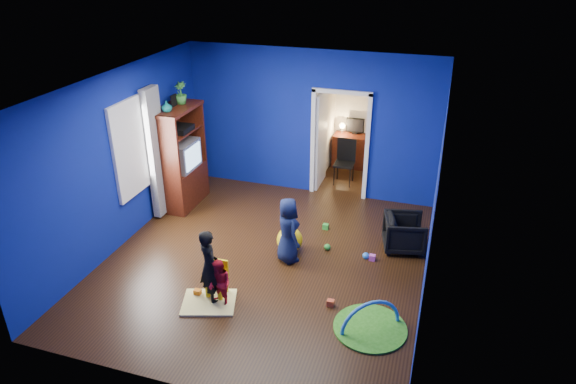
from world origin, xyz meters
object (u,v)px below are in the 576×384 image
(child_navy, at_px, (288,230))
(kid_chair, at_px, (216,281))
(vase, at_px, (167,106))
(armchair, at_px, (404,233))
(tv_armoire, at_px, (181,157))
(crt_tv, at_px, (182,155))
(play_mat, at_px, (370,328))
(hopper_ball, at_px, (290,240))
(toddler_red, at_px, (220,284))
(study_desk, at_px, (353,151))
(folding_chair, at_px, (344,163))
(child_black, at_px, (209,266))

(child_navy, xyz_separation_m, kid_chair, (-0.71, -1.21, -0.30))
(child_navy, height_order, vase, vase)
(armchair, relative_size, kid_chair, 1.32)
(tv_armoire, relative_size, crt_tv, 2.80)
(kid_chair, bearing_deg, play_mat, -2.21)
(play_mat, bearing_deg, hopper_ball, 136.85)
(armchair, distance_m, toddler_red, 3.27)
(toddler_red, xyz_separation_m, vase, (-2.00, 2.41, 1.68))
(child_navy, bearing_deg, study_desk, -45.61)
(study_desk, relative_size, folding_chair, 0.96)
(vase, relative_size, kid_chair, 0.39)
(child_navy, bearing_deg, play_mat, -170.98)
(child_navy, bearing_deg, armchair, -104.77)
(armchair, distance_m, tv_armoire, 4.38)
(child_navy, xyz_separation_m, tv_armoire, (-2.55, 1.30, 0.43))
(child_black, bearing_deg, folding_chair, -62.54)
(hopper_ball, relative_size, folding_chair, 0.47)
(child_navy, relative_size, tv_armoire, 0.56)
(child_navy, distance_m, tv_armoire, 2.90)
(folding_chair, bearing_deg, hopper_ball, -95.95)
(tv_armoire, height_order, play_mat, tv_armoire)
(vase, bearing_deg, kid_chair, -50.10)
(vase, bearing_deg, armchair, -1.26)
(vase, distance_m, tv_armoire, 1.12)
(tv_armoire, relative_size, play_mat, 1.98)
(play_mat, xyz_separation_m, study_desk, (-1.30, 5.35, 0.36))
(armchair, relative_size, folding_chair, 0.72)
(armchair, distance_m, vase, 4.65)
(toddler_red, xyz_separation_m, kid_chair, (-0.15, 0.20, -0.12))
(tv_armoire, bearing_deg, child_navy, -26.98)
(child_navy, distance_m, toddler_red, 1.52)
(tv_armoire, bearing_deg, crt_tv, 0.00)
(armchair, height_order, hopper_ball, armchair)
(child_black, relative_size, child_navy, 1.04)
(child_black, bearing_deg, toddler_red, -166.86)
(study_desk, bearing_deg, hopper_ball, -94.48)
(crt_tv, relative_size, study_desk, 0.80)
(hopper_ball, height_order, folding_chair, folding_chair)
(child_black, relative_size, tv_armoire, 0.58)
(toddler_red, xyz_separation_m, tv_armoire, (-2.00, 2.71, 0.61))
(armchair, height_order, folding_chair, folding_chair)
(child_black, relative_size, crt_tv, 1.63)
(toddler_red, height_order, study_desk, same)
(toddler_red, bearing_deg, child_navy, 93.74)
(child_navy, height_order, toddler_red, child_navy)
(child_black, xyz_separation_m, child_navy, (0.74, 1.31, -0.02))
(child_black, xyz_separation_m, play_mat, (2.30, 0.06, -0.56))
(toddler_red, distance_m, folding_chair, 4.62)
(study_desk, bearing_deg, armchair, -64.86)
(vase, xyz_separation_m, tv_armoire, (0.00, 0.30, -1.08))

